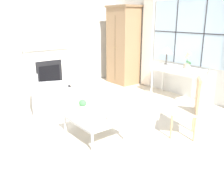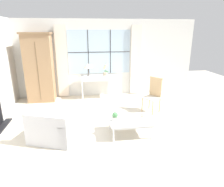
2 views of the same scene
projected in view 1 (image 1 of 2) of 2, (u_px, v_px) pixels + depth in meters
The scene contains 13 objects.
ground_plane at pixel (90, 124), 4.89m from camera, with size 14.00×14.00×0.00m, color beige.
wall_back_windowed at pixel (189, 43), 6.26m from camera, with size 7.20×0.14×2.80m.
wall_left at pixel (48, 40), 7.11m from camera, with size 0.06×7.20×2.80m, color silver.
fireplace at pixel (48, 65), 7.16m from camera, with size 0.34×1.38×2.05m.
armoire at pixel (123, 45), 7.68m from camera, with size 0.98×0.69×2.35m.
console_table at pixel (177, 70), 6.28m from camera, with size 1.36×0.53×0.82m.
table_lamp at pixel (167, 50), 6.48m from camera, with size 0.32×0.32×0.47m.
potted_orchid at pixel (187, 61), 6.09m from camera, with size 0.20×0.16×0.41m.
armchair_upholstered at pixel (50, 98), 5.69m from camera, with size 1.23×1.14×0.73m.
side_chair_wooden at pixel (191, 105), 4.26m from camera, with size 0.62×0.62×1.05m.
coffee_table at pixel (93, 118), 4.34m from camera, with size 0.99×0.75×0.38m.
potted_plant_small at pixel (83, 105), 4.57m from camera, with size 0.14×0.14×0.20m.
pillar_candle at pixel (109, 117), 4.11m from camera, with size 0.10×0.10×0.14m.
Camera 1 is at (3.80, -2.43, 2.02)m, focal length 40.00 mm.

